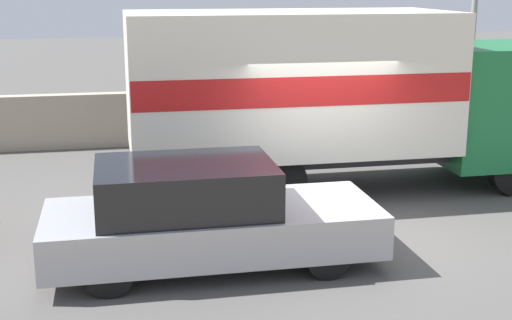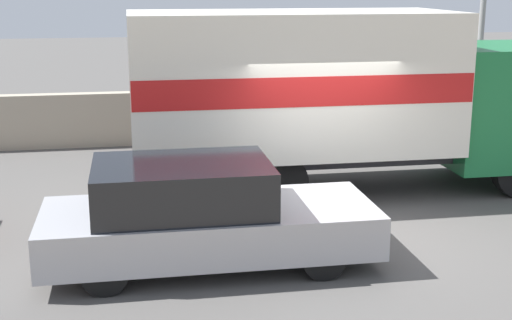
# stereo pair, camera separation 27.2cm
# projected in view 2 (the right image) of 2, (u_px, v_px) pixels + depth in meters

# --- Properties ---
(ground_plane) EXTENTS (80.00, 80.00, 0.00)m
(ground_plane) POSITION_uv_depth(u_px,v_px,m) (342.00, 235.00, 10.84)
(ground_plane) COLOR #514F4C
(stone_wall_backdrop) EXTENTS (60.00, 0.35, 1.25)m
(stone_wall_backdrop) POSITION_uv_depth(u_px,v_px,m) (261.00, 114.00, 17.22)
(stone_wall_backdrop) COLOR #A39984
(stone_wall_backdrop) RESTS_ON ground_plane
(box_truck) EXTENTS (7.93, 2.56, 3.25)m
(box_truck) POSITION_uv_depth(u_px,v_px,m) (336.00, 91.00, 12.77)
(box_truck) COLOR #196B38
(box_truck) RESTS_ON ground_plane
(car_hatchback) EXTENTS (4.48, 1.78, 1.44)m
(car_hatchback) POSITION_uv_depth(u_px,v_px,m) (201.00, 215.00, 9.58)
(car_hatchback) COLOR #9E9EA3
(car_hatchback) RESTS_ON ground_plane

